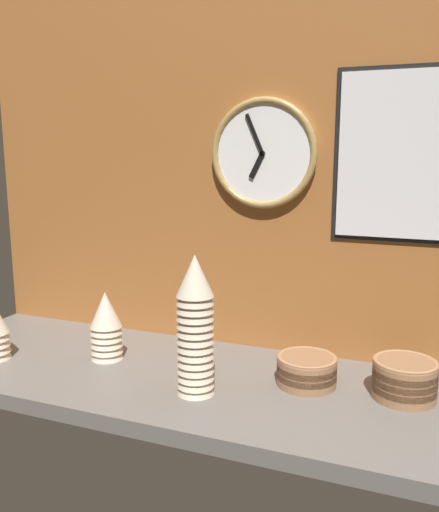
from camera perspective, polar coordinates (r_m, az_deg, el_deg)
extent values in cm
cube|color=slate|center=(146.31, -3.10, -12.94)|extent=(160.00, 56.00, 4.00)
cube|color=#A3602D|center=(158.12, 0.75, 9.27)|extent=(160.00, 3.00, 105.00)
cone|color=beige|center=(156.33, -11.78, -8.79)|extent=(8.91, 8.91, 9.97)
cone|color=beige|center=(155.72, -11.81, -8.15)|extent=(8.91, 8.91, 9.97)
cone|color=beige|center=(155.12, -11.84, -7.50)|extent=(8.91, 8.91, 9.97)
cone|color=beige|center=(154.55, -11.86, -6.85)|extent=(8.91, 8.91, 9.97)
cone|color=beige|center=(153.99, -11.89, -6.20)|extent=(8.91, 8.91, 9.97)
cone|color=beige|center=(153.46, -11.92, -5.53)|extent=(8.91, 8.91, 9.97)
cone|color=beige|center=(132.74, -2.52, -12.25)|extent=(8.91, 8.91, 9.97)
cone|color=beige|center=(132.01, -2.52, -11.51)|extent=(8.91, 8.91, 9.97)
cone|color=beige|center=(131.31, -2.53, -10.76)|extent=(8.91, 8.91, 9.97)
cone|color=beige|center=(130.63, -2.54, -10.01)|extent=(8.91, 8.91, 9.97)
cone|color=beige|center=(129.98, -2.55, -9.24)|extent=(8.91, 8.91, 9.97)
cone|color=beige|center=(129.34, -2.55, -8.47)|extent=(8.91, 8.91, 9.97)
cone|color=beige|center=(128.73, -2.56, -7.70)|extent=(8.91, 8.91, 9.97)
cone|color=beige|center=(128.15, -2.57, -6.91)|extent=(8.91, 8.91, 9.97)
cone|color=beige|center=(127.58, -2.57, -6.12)|extent=(8.91, 8.91, 9.97)
cone|color=beige|center=(127.05, -2.58, -5.32)|extent=(8.91, 8.91, 9.97)
cone|color=beige|center=(126.53, -2.59, -4.52)|extent=(8.91, 8.91, 9.97)
cone|color=beige|center=(126.05, -2.60, -3.70)|extent=(8.91, 8.91, 9.97)
cone|color=beige|center=(125.59, -2.60, -2.89)|extent=(8.91, 8.91, 9.97)
cone|color=beige|center=(125.15, -2.61, -2.06)|extent=(8.91, 8.91, 9.97)
cylinder|color=#996B47|center=(140.01, 9.13, -12.53)|extent=(14.87, 14.87, 3.54)
cylinder|color=#996B47|center=(139.27, 9.15, -11.82)|extent=(14.87, 14.87, 3.54)
cylinder|color=#996B47|center=(138.55, 9.17, -11.10)|extent=(14.87, 14.87, 3.54)
torus|color=tan|center=(138.09, 9.19, -10.62)|extent=(14.95, 14.95, 1.27)
cylinder|color=#996B47|center=(138.63, 18.81, -13.26)|extent=(14.87, 14.87, 3.54)
cylinder|color=#996B47|center=(137.88, 18.86, -12.54)|extent=(14.87, 14.87, 3.54)
cylinder|color=#996B47|center=(137.16, 18.92, -11.82)|extent=(14.87, 14.87, 3.54)
cylinder|color=#996B47|center=(136.45, 18.97, -11.09)|extent=(14.87, 14.87, 3.54)
torus|color=tan|center=(136.00, 19.00, -10.60)|extent=(14.95, 14.95, 1.27)
cylinder|color=white|center=(151.70, 4.69, 10.71)|extent=(29.41, 1.80, 29.41)
torus|color=#AD894C|center=(150.93, 4.60, 10.71)|extent=(30.21, 1.98, 30.21)
cube|color=black|center=(151.00, 3.93, 9.47)|extent=(4.41, 0.60, 7.19)
cube|color=black|center=(151.21, 3.72, 12.71)|extent=(5.46, 0.60, 10.87)
cylinder|color=black|center=(150.46, 4.54, 10.71)|extent=(1.47, 0.60, 1.47)
cube|color=black|center=(145.83, 20.53, 9.85)|extent=(43.18, 0.60, 44.11)
cube|color=white|center=(145.41, 20.53, 9.85)|extent=(40.78, 1.20, 41.71)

